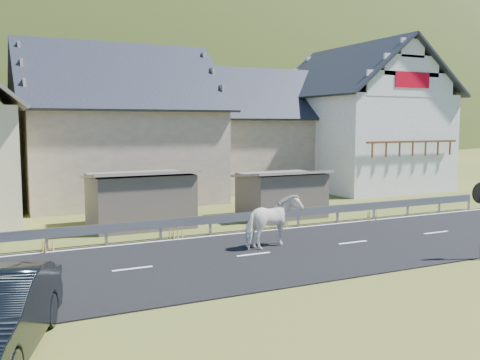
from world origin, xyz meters
TOP-DOWN VIEW (x-y plane):
  - ground at (0.00, 0.00)m, footprint 160.00×160.00m
  - road at (0.00, 0.00)m, footprint 60.00×7.00m
  - lane_markings at (0.00, 0.00)m, footprint 60.00×6.60m
  - guardrail at (-0.00, 3.68)m, footprint 28.10×0.09m
  - shed_left at (-2.00, 6.50)m, footprint 4.30×3.30m
  - shed_right at (4.50, 6.00)m, footprint 3.80×2.90m
  - house_stone_a at (-1.00, 15.00)m, footprint 10.80×9.80m
  - house_stone_b at (9.00, 17.00)m, footprint 9.80×8.80m
  - house_white at (15.00, 14.00)m, footprint 8.80×10.80m
  - mountain at (5.00, 180.00)m, footprint 440.00×280.00m
  - horse at (1.04, 0.60)m, footprint 1.51×2.31m

SIDE VIEW (x-z plane):
  - mountain at x=5.00m, z-range -150.00..110.00m
  - ground at x=0.00m, z-range 0.00..0.00m
  - road at x=0.00m, z-range 0.00..0.04m
  - lane_markings at x=0.00m, z-range 0.04..0.05m
  - guardrail at x=0.00m, z-range 0.19..0.94m
  - horse at x=1.04m, z-range 0.04..1.84m
  - shed_right at x=4.50m, z-range -0.10..2.10m
  - shed_left at x=-2.00m, z-range -0.10..2.30m
  - house_stone_b at x=9.00m, z-range 0.19..8.29m
  - house_stone_a at x=-1.00m, z-range 0.18..9.08m
  - house_white at x=15.00m, z-range 0.21..9.91m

